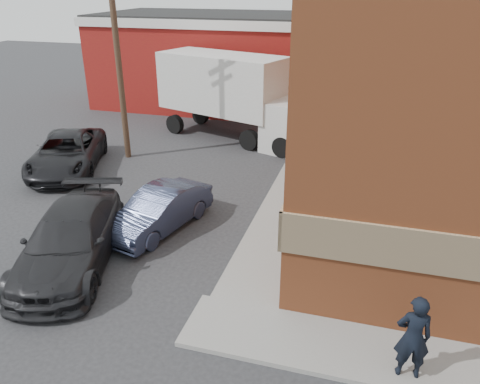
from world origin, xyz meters
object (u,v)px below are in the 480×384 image
Objects in this scene: warehouse at (229,60)px; box_truck at (235,92)px; man at (413,337)px; suv_b at (71,240)px; suv_a at (67,153)px; sedan at (159,210)px; utility_pole at (117,51)px.

warehouse is 1.86× the size of box_truck.
man is 0.35× the size of suv_b.
man reaches higher than suv_b.
man reaches higher than suv_a.
warehouse is 17.27m from sedan.
sedan is at bearing -53.38° from utility_pole.
suv_a is at bearing -114.12° from box_truck.
warehouse reaches higher than box_truck.
suv_a is (-6.05, 3.75, 0.09)m from sedan.
man is at bearing -16.10° from sedan.
suv_b reaches higher than suv_a.
box_truck reaches higher than man.
suv_a is 0.63× the size of box_truck.
suv_a is at bearing 162.43° from sedan.
utility_pole is at bearing -47.72° from man.
sedan is at bearing 42.92° from suv_b.
man is 0.35× the size of suv_a.
box_truck is (5.66, 6.16, 1.63)m from suv_a.
utility_pole reaches higher than sedan.
box_truck is (-0.38, 9.91, 1.71)m from sedan.
sedan is at bearing -53.51° from suv_a.
box_truck reaches higher than suv_a.
utility_pole is 9.80m from suv_b.
suv_a is (-1.67, -2.14, -3.98)m from utility_pole.
warehouse is 13.67m from suv_a.
man is 8.77m from sedan.
warehouse is at bearing 54.73° from suv_a.
man is at bearing -42.50° from box_truck.
sedan is 10.06m from box_truck.
man is 0.22× the size of box_truck.
suv_b is 0.63× the size of box_truck.
man is (10.44, -21.31, -1.73)m from warehouse.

